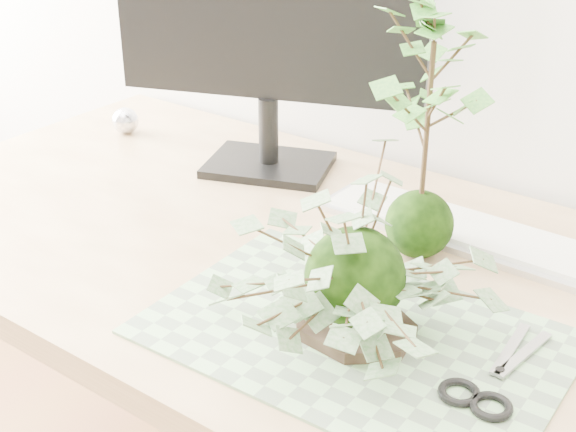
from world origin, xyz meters
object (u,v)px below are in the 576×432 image
(desk, at_px, (370,330))
(maple_kokedama, at_px, (433,60))
(ivy_kokedama, at_px, (357,234))
(monitor, at_px, (270,15))
(keyboard, at_px, (462,229))

(desk, bearing_deg, maple_kokedama, 76.69)
(ivy_kokedama, bearing_deg, desk, 110.98)
(desk, height_order, ivy_kokedama, ivy_kokedama)
(desk, bearing_deg, ivy_kokedama, -69.02)
(desk, distance_m, monitor, 0.52)
(maple_kokedama, distance_m, monitor, 0.37)
(ivy_kokedama, relative_size, keyboard, 0.86)
(ivy_kokedama, xyz_separation_m, maple_kokedama, (-0.03, 0.21, 0.14))
(desk, relative_size, ivy_kokedama, 4.37)
(keyboard, bearing_deg, desk, -102.67)
(desk, height_order, keyboard, keyboard)
(maple_kokedama, relative_size, keyboard, 0.91)
(maple_kokedama, bearing_deg, keyboard, 76.05)
(monitor, bearing_deg, keyboard, -25.36)
(ivy_kokedama, distance_m, keyboard, 0.33)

